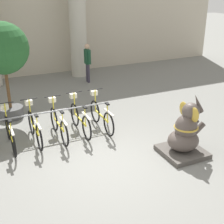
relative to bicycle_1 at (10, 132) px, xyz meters
The scene contains 12 objects.
ground_plane 2.74m from the bicycle_1, 41.63° to the right, with size 60.00×60.00×0.00m, color slate.
building_facade 7.55m from the bicycle_1, 73.43° to the left, with size 20.00×0.20×6.00m.
column_right 7.36m from the bicycle_1, 55.66° to the left, with size 0.95×0.95×5.16m.
bike_rack 1.02m from the bicycle_1, ahead, with size 3.91×0.05×0.77m.
bicycle_1 is the anchor object (origin of this frame).
bicycle_2 0.66m from the bicycle_1, ahead, with size 0.48×1.76×1.10m.
bicycle_3 1.32m from the bicycle_1, ahead, with size 0.48×1.76×1.10m.
bicycle_4 1.99m from the bicycle_1, ahead, with size 0.48×1.76×1.10m.
bicycle_5 2.65m from the bicycle_1, ahead, with size 0.48×1.76×1.10m.
elephant_statue 4.57m from the bicycle_1, 29.40° to the right, with size 1.06×1.06×1.62m.
person_pedestrian 6.08m from the bicycle_1, 49.47° to the left, with size 0.22×0.47×1.68m.
potted_tree 2.68m from the bicycle_1, 81.86° to the left, with size 1.59×1.59×3.05m.
Camera 1 is at (-2.65, -6.05, 4.11)m, focal length 50.00 mm.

